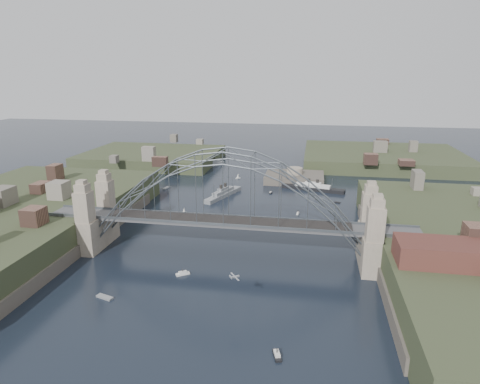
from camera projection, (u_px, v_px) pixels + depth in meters
name	position (u px, v px, depth m)	size (l,w,h in m)	color
ground	(226.00, 255.00, 96.80)	(500.00, 500.00, 0.00)	black
bridge	(226.00, 204.00, 93.38)	(84.00, 13.80, 24.60)	#515154
shore_west	(4.00, 231.00, 105.82)	(50.50, 90.00, 12.00)	#363F24
headland_nw	(153.00, 161.00, 195.72)	(60.00, 45.00, 9.00)	#363F24
headland_ne	(382.00, 162.00, 192.31)	(70.00, 55.00, 9.50)	#363F24
fort_island	(294.00, 182.00, 161.11)	(22.00, 16.00, 9.40)	#4F483E
wharf_shed	(455.00, 254.00, 73.43)	(20.00, 8.00, 4.00)	#592D26
finger_pier	(440.00, 346.00, 63.60)	(4.00, 22.00, 1.40)	#515154
naval_cruiser_near	(223.00, 194.00, 141.38)	(9.13, 19.68, 5.98)	gray
naval_cruiser_far	(213.00, 164.00, 187.50)	(7.54, 13.40, 4.68)	gray
ocean_liner	(313.00, 188.00, 149.04)	(22.54, 8.49, 5.52)	black
aeroplane	(234.00, 277.00, 71.88)	(2.04, 2.77, 0.47)	#B9BBC1
small_boat_a	(184.00, 212.00, 123.98)	(1.29, 2.57, 2.38)	white
small_boat_b	(298.00, 213.00, 124.10)	(0.86, 1.74, 1.43)	white
small_boat_c	(183.00, 273.00, 87.29)	(2.89, 2.39, 1.43)	white
small_boat_d	(337.00, 202.00, 134.84)	(2.00, 1.18, 0.45)	white
small_boat_e	(166.00, 188.00, 151.63)	(1.74, 3.85, 0.45)	white
small_boat_f	(271.00, 193.00, 145.17)	(1.16, 1.77, 1.43)	white
small_boat_g	(277.00, 355.00, 62.23)	(1.68, 2.94, 1.43)	white
small_boat_h	(238.00, 176.00, 165.06)	(1.78, 1.67, 2.38)	white
small_boat_i	(369.00, 239.00, 105.09)	(2.68, 2.38, 1.43)	white
small_boat_j	(105.00, 297.00, 78.35)	(3.59, 2.10, 0.45)	white
small_boat_k	(278.00, 163.00, 192.15)	(1.99, 1.70, 0.45)	white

